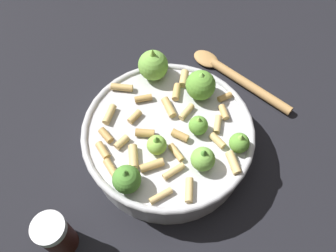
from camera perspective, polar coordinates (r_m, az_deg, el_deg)
ground_plane at (r=0.54m, az=0.00°, el=-3.96°), size 2.40×2.40×0.00m
cooking_pan at (r=0.51m, az=0.09°, el=-1.68°), size 0.25×0.25×0.12m
pepper_shaker at (r=0.48m, az=-18.45°, el=-17.17°), size 0.04×0.04×0.08m
wooden_spoon at (r=0.63m, az=11.17°, el=8.30°), size 0.18×0.16×0.02m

